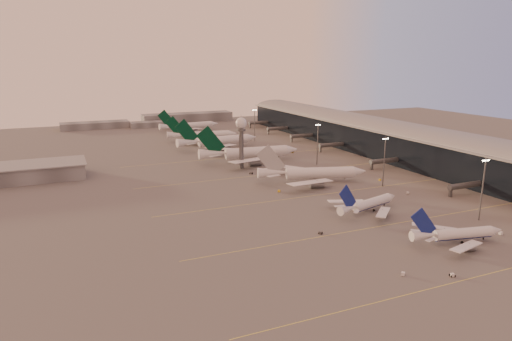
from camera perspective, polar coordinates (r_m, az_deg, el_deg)
name	(u,v)px	position (r m, az deg, el deg)	size (l,w,h in m)	color
ground	(357,243)	(163.24, 12.49, -8.84)	(700.00, 700.00, 0.00)	#5F5C5C
taxiway_markings	(339,191)	(222.85, 10.35, -2.59)	(180.00, 185.25, 0.02)	#E1D64F
terminal	(395,141)	(308.89, 16.93, 3.58)	(57.00, 362.00, 23.04)	black
hangar	(2,174)	(268.67, -29.20, -0.39)	(82.00, 27.00, 8.50)	#5A5C60
radar_tower	(241,133)	(262.37, -1.86, 4.77)	(6.40, 6.40, 31.10)	#4E5155
mast_a	(483,187)	(197.58, 26.48, -1.81)	(3.60, 0.56, 25.00)	#4E5155
mast_b	(384,160)	(233.39, 15.75, 1.33)	(3.60, 0.56, 25.00)	#4E5155
mast_c	(318,142)	(274.60, 7.71, 3.53)	(3.60, 0.56, 25.00)	#4E5155
mast_d	(255,123)	(352.85, -0.17, 5.90)	(3.60, 0.56, 25.00)	#4E5155
distant_horizon	(162,120)	(459.31, -11.71, 6.19)	(165.00, 37.50, 9.00)	#5A5C60
narrowbody_near	(457,236)	(172.65, 23.82, -7.45)	(35.22, 27.83, 13.91)	silver
narrowbody_mid	(369,205)	(195.16, 13.89, -4.23)	(36.02, 28.35, 14.40)	silver
widebody_white	(313,175)	(236.75, 7.11, -0.62)	(56.08, 44.30, 20.29)	silver
greentail_a	(250,155)	(282.65, -0.76, 1.96)	(64.88, 52.20, 23.57)	silver
greentail_b	(218,143)	(326.48, -4.71, 3.48)	(62.34, 50.16, 22.65)	silver
greentail_c	(203,136)	(357.82, -6.68, 4.26)	(54.66, 43.78, 20.00)	silver
greentail_d	(190,127)	(408.89, -8.29, 5.39)	(55.45, 44.62, 20.14)	silver
gsv_truck_a	(403,271)	(143.77, 17.95, -11.92)	(5.43, 5.03, 2.21)	silver
gsv_tug_near	(452,275)	(148.06, 23.33, -11.91)	(2.70, 3.56, 0.90)	silver
gsv_catering_a	(502,229)	(187.92, 28.36, -6.42)	(5.76, 2.91, 4.64)	silver
gsv_tug_mid	(320,233)	(168.74, 8.07, -7.71)	(3.66, 3.46, 0.90)	#515356
gsv_truck_b	(409,192)	(226.48, 18.55, -2.54)	(5.59, 2.91, 2.15)	silver
gsv_truck_c	(279,190)	(218.47, 2.95, -2.41)	(5.35, 4.81, 2.15)	yellow
gsv_catering_b	(380,177)	(247.04, 15.28, -0.82)	(4.49, 2.35, 3.57)	yellow
gsv_tug_far	(251,173)	(252.23, -0.61, -0.31)	(4.13, 4.61, 1.13)	#515356
gsv_tug_hangar	(292,152)	(310.75, 4.56, 2.32)	(4.57, 4.01, 1.12)	yellow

